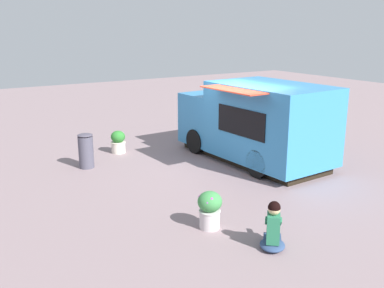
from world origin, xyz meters
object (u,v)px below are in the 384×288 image
trash_bin (86,151)px  food_truck (256,124)px  person_customer (273,230)px  planter_flowering_far (210,209)px  planter_flowering_near (118,142)px

trash_bin → food_truck: bearing=-113.8°
person_customer → food_truck: bearing=-36.4°
food_truck → planter_flowering_far: (-2.98, 3.60, -0.67)m
planter_flowering_far → planter_flowering_near: bearing=-5.8°
food_truck → planter_flowering_near: bearing=46.9°
planter_flowering_far → trash_bin: (4.89, 0.73, 0.08)m
food_truck → trash_bin: size_ratio=5.02×
planter_flowering_near → planter_flowering_far: planter_flowering_far is taller
planter_flowering_near → trash_bin: trash_bin is taller
food_truck → person_customer: (-4.21, 3.11, -0.73)m
trash_bin → planter_flowering_far: bearing=-171.5°
person_customer → trash_bin: trash_bin is taller
planter_flowering_near → planter_flowering_far: size_ratio=0.93×
food_truck → trash_bin: 4.76m
food_truck → person_customer: 5.29m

